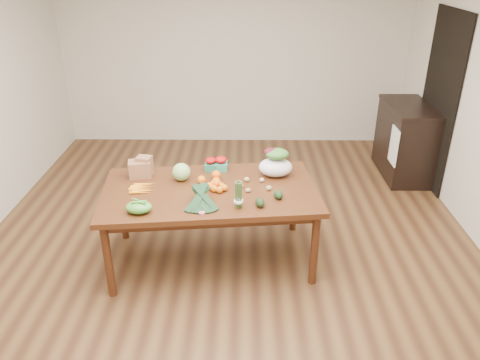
{
  "coord_description": "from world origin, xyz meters",
  "views": [
    {
      "loc": [
        0.16,
        -3.85,
        2.67
      ],
      "look_at": [
        0.12,
        0.0,
        0.77
      ],
      "focal_mm": 35.0,
      "sensor_mm": 36.0,
      "label": 1
    }
  ],
  "objects_px": {
    "cabinet": "(405,141)",
    "mandarin_cluster": "(216,185)",
    "salad_bag": "(276,164)",
    "kale_bunch": "(201,200)",
    "cabbage": "(181,172)",
    "asparagus_bundle": "(238,195)",
    "dining_table": "(211,225)",
    "paper_bag": "(140,167)"
  },
  "relations": [
    {
      "from": "cabinet",
      "to": "mandarin_cluster",
      "type": "height_order",
      "value": "cabinet"
    },
    {
      "from": "salad_bag",
      "to": "kale_bunch",
      "type": "bearing_deg",
      "value": -135.69
    },
    {
      "from": "cabbage",
      "to": "mandarin_cluster",
      "type": "xyz_separation_m",
      "value": [
        0.33,
        -0.19,
        -0.03
      ]
    },
    {
      "from": "cabinet",
      "to": "asparagus_bundle",
      "type": "bearing_deg",
      "value": -132.92
    },
    {
      "from": "mandarin_cluster",
      "to": "asparagus_bundle",
      "type": "height_order",
      "value": "asparagus_bundle"
    },
    {
      "from": "asparagus_bundle",
      "to": "cabbage",
      "type": "bearing_deg",
      "value": 129.86
    },
    {
      "from": "dining_table",
      "to": "cabinet",
      "type": "height_order",
      "value": "cabinet"
    },
    {
      "from": "cabbage",
      "to": "salad_bag",
      "type": "distance_m",
      "value": 0.88
    },
    {
      "from": "paper_bag",
      "to": "salad_bag",
      "type": "distance_m",
      "value": 1.27
    },
    {
      "from": "dining_table",
      "to": "mandarin_cluster",
      "type": "relative_size",
      "value": 10.59
    },
    {
      "from": "cabbage",
      "to": "salad_bag",
      "type": "relative_size",
      "value": 0.52
    },
    {
      "from": "paper_bag",
      "to": "cabbage",
      "type": "xyz_separation_m",
      "value": [
        0.4,
        -0.07,
        -0.01
      ]
    },
    {
      "from": "cabinet",
      "to": "cabbage",
      "type": "bearing_deg",
      "value": -146.5
    },
    {
      "from": "dining_table",
      "to": "mandarin_cluster",
      "type": "xyz_separation_m",
      "value": [
        0.06,
        -0.01,
        0.42
      ]
    },
    {
      "from": "mandarin_cluster",
      "to": "salad_bag",
      "type": "height_order",
      "value": "salad_bag"
    },
    {
      "from": "asparagus_bundle",
      "to": "salad_bag",
      "type": "relative_size",
      "value": 0.79
    },
    {
      "from": "paper_bag",
      "to": "mandarin_cluster",
      "type": "height_order",
      "value": "paper_bag"
    },
    {
      "from": "cabbage",
      "to": "mandarin_cluster",
      "type": "relative_size",
      "value": 0.92
    },
    {
      "from": "paper_bag",
      "to": "mandarin_cluster",
      "type": "xyz_separation_m",
      "value": [
        0.73,
        -0.27,
        -0.05
      ]
    },
    {
      "from": "dining_table",
      "to": "mandarin_cluster",
      "type": "distance_m",
      "value": 0.43
    },
    {
      "from": "dining_table",
      "to": "asparagus_bundle",
      "type": "distance_m",
      "value": 0.66
    },
    {
      "from": "dining_table",
      "to": "salad_bag",
      "type": "distance_m",
      "value": 0.83
    },
    {
      "from": "asparagus_bundle",
      "to": "cabinet",
      "type": "bearing_deg",
      "value": 41.13
    },
    {
      "from": "cabinet",
      "to": "asparagus_bundle",
      "type": "xyz_separation_m",
      "value": [
        -2.11,
        -2.27,
        0.4
      ]
    },
    {
      "from": "cabinet",
      "to": "salad_bag",
      "type": "xyz_separation_m",
      "value": [
        -1.77,
        -1.64,
        0.4
      ]
    },
    {
      "from": "cabbage",
      "to": "salad_bag",
      "type": "bearing_deg",
      "value": 6.88
    },
    {
      "from": "mandarin_cluster",
      "to": "asparagus_bundle",
      "type": "bearing_deg",
      "value": -58.05
    },
    {
      "from": "mandarin_cluster",
      "to": "kale_bunch",
      "type": "xyz_separation_m",
      "value": [
        -0.1,
        -0.33,
        0.03
      ]
    },
    {
      "from": "cabbage",
      "to": "mandarin_cluster",
      "type": "distance_m",
      "value": 0.38
    },
    {
      "from": "mandarin_cluster",
      "to": "salad_bag",
      "type": "relative_size",
      "value": 0.57
    },
    {
      "from": "asparagus_bundle",
      "to": "salad_bag",
      "type": "height_order",
      "value": "asparagus_bundle"
    },
    {
      "from": "mandarin_cluster",
      "to": "kale_bunch",
      "type": "bearing_deg",
      "value": -107.16
    },
    {
      "from": "dining_table",
      "to": "kale_bunch",
      "type": "distance_m",
      "value": 0.57
    },
    {
      "from": "dining_table",
      "to": "mandarin_cluster",
      "type": "bearing_deg",
      "value": -20.27
    },
    {
      "from": "cabinet",
      "to": "asparagus_bundle",
      "type": "height_order",
      "value": "asparagus_bundle"
    },
    {
      "from": "cabinet",
      "to": "mandarin_cluster",
      "type": "relative_size",
      "value": 5.67
    },
    {
      "from": "paper_bag",
      "to": "kale_bunch",
      "type": "height_order",
      "value": "paper_bag"
    },
    {
      "from": "cabbage",
      "to": "asparagus_bundle",
      "type": "xyz_separation_m",
      "value": [
        0.53,
        -0.52,
        0.04
      ]
    },
    {
      "from": "paper_bag",
      "to": "cabbage",
      "type": "distance_m",
      "value": 0.41
    },
    {
      "from": "cabinet",
      "to": "mandarin_cluster",
      "type": "xyz_separation_m",
      "value": [
        -2.31,
        -1.94,
        0.33
      ]
    },
    {
      "from": "salad_bag",
      "to": "cabbage",
      "type": "bearing_deg",
      "value": -173.12
    },
    {
      "from": "asparagus_bundle",
      "to": "paper_bag",
      "type": "bearing_deg",
      "value": 141.65
    }
  ]
}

